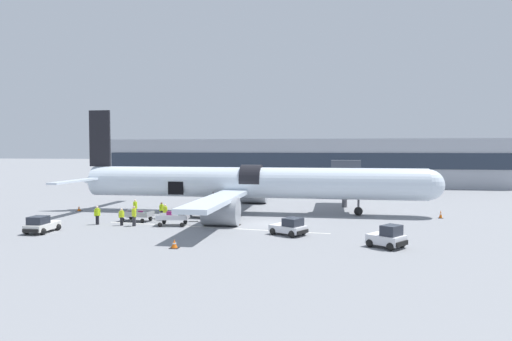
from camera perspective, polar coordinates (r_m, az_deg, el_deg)
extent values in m
plane|color=gray|center=(42.34, 1.47, -6.70)|extent=(500.00, 500.00, 0.00)
cube|color=silver|center=(40.66, -5.46, -7.10)|extent=(20.63, 2.69, 0.01)
cube|color=#9EA3AD|center=(87.52, 5.79, 1.03)|extent=(74.48, 9.89, 8.74)
cube|color=#232D3D|center=(82.51, 5.56, 1.23)|extent=(72.99, 0.16, 2.80)
cylinder|color=#4C4C51|center=(55.11, 11.01, -2.97)|extent=(0.60, 0.60, 3.02)
cube|color=silver|center=(54.90, 11.03, -0.14)|extent=(2.43, 9.98, 2.43)
cube|color=#333842|center=(50.52, 11.15, -0.39)|extent=(3.15, 1.60, 2.91)
cylinder|color=silver|center=(49.11, -0.55, -1.52)|extent=(36.36, 3.29, 3.29)
sphere|color=silver|center=(49.24, 20.77, -1.69)|extent=(3.12, 3.12, 3.12)
cone|color=silver|center=(55.31, -19.42, -1.20)|extent=(3.78, 3.02, 3.02)
cylinder|color=black|center=(49.06, -0.55, -1.18)|extent=(2.18, 3.29, 3.29)
cube|color=black|center=(54.91, -18.94, 3.82)|extent=(2.47, 0.28, 6.36)
cube|color=silver|center=(50.95, -21.31, -1.18)|extent=(1.11, 9.29, 0.20)
cube|color=silver|center=(59.08, -16.67, -0.60)|extent=(1.11, 9.29, 0.20)
cube|color=silver|center=(40.95, -4.75, -3.65)|extent=(2.65, 16.58, 0.40)
cube|color=silver|center=(58.06, -0.41, -1.76)|extent=(2.65, 16.58, 0.40)
cylinder|color=gray|center=(41.21, -4.41, -5.15)|extent=(3.19, 2.53, 2.53)
cylinder|color=gray|center=(57.94, -0.25, -2.86)|extent=(3.19, 2.53, 2.53)
cube|color=black|center=(49.66, -10.01, -2.18)|extent=(1.70, 0.12, 1.40)
cylinder|color=#56565B|center=(48.57, 12.69, -3.81)|extent=(0.22, 0.22, 2.02)
sphere|color=black|center=(48.69, 12.68, -4.99)|extent=(0.90, 0.90, 0.90)
cylinder|color=#56565B|center=(47.80, -5.35, -3.86)|extent=(0.22, 0.22, 2.02)
sphere|color=black|center=(47.92, -5.35, -5.06)|extent=(0.90, 0.90, 0.90)
cylinder|color=#56565B|center=(52.31, -4.01, -3.28)|extent=(0.22, 0.22, 2.02)
sphere|color=black|center=(52.43, -4.01, -4.38)|extent=(0.90, 0.90, 0.90)
cube|color=silver|center=(37.12, 4.03, -7.25)|extent=(3.21, 2.82, 0.54)
cube|color=#232833|center=(36.75, 4.64, -6.43)|extent=(1.78, 1.83, 0.63)
cube|color=black|center=(36.33, 5.86, -7.65)|extent=(0.86, 1.33, 0.27)
sphere|color=black|center=(36.00, 4.50, -7.93)|extent=(0.56, 0.56, 0.56)
sphere|color=black|center=(37.25, 5.92, -7.58)|extent=(0.56, 0.56, 0.56)
sphere|color=black|center=(37.11, 2.13, -7.60)|extent=(0.56, 0.56, 0.56)
sphere|color=black|center=(38.33, 3.59, -7.28)|extent=(0.56, 0.56, 0.56)
cube|color=silver|center=(42.05, -25.13, -6.32)|extent=(1.58, 3.14, 0.54)
cube|color=#232833|center=(41.52, -25.56, -5.62)|extent=(1.31, 1.43, 0.64)
cube|color=black|center=(40.76, -26.38, -6.78)|extent=(1.36, 0.15, 0.27)
sphere|color=black|center=(41.63, -26.76, -6.76)|extent=(0.56, 0.56, 0.56)
sphere|color=black|center=(40.83, -25.11, -6.91)|extent=(0.56, 0.56, 0.56)
sphere|color=black|center=(43.35, -25.14, -6.36)|extent=(0.56, 0.56, 0.56)
sphere|color=black|center=(42.58, -23.53, -6.49)|extent=(0.56, 0.56, 0.56)
cube|color=silver|center=(33.73, 15.94, -8.27)|extent=(2.90, 2.75, 0.65)
cube|color=#232833|center=(33.40, 16.57, -7.18)|extent=(1.70, 1.78, 0.73)
cube|color=black|center=(33.17, 17.79, -8.71)|extent=(0.99, 1.29, 0.33)
sphere|color=black|center=(32.71, 16.45, -9.12)|extent=(0.56, 0.56, 0.56)
sphere|color=black|center=(34.08, 17.79, -8.66)|extent=(0.56, 0.56, 0.56)
sphere|color=black|center=(33.52, 14.04, -8.80)|extent=(0.56, 0.56, 0.56)
sphere|color=black|center=(34.86, 15.45, -8.38)|extent=(0.56, 0.56, 0.56)
cube|color=#999BA0|center=(45.37, -14.71, -5.49)|extent=(3.25, 1.88, 0.05)
cube|color=#999BA0|center=(44.56, -13.06, -5.30)|extent=(0.26, 1.47, 0.43)
cube|color=#999BA0|center=(44.75, -15.20, -5.30)|extent=(3.00, 0.46, 0.43)
cube|color=#999BA0|center=(45.94, -14.25, -5.08)|extent=(3.00, 0.46, 0.43)
cube|color=#333338|center=(44.39, -12.52, -5.93)|extent=(0.90, 0.20, 0.06)
sphere|color=black|center=(44.24, -14.03, -6.11)|extent=(0.40, 0.40, 0.40)
sphere|color=black|center=(45.49, -13.05, -5.86)|extent=(0.40, 0.40, 0.40)
sphere|color=black|center=(45.39, -16.37, -5.92)|extent=(0.40, 0.40, 0.40)
sphere|color=black|center=(46.61, -15.35, -5.68)|extent=(0.40, 0.40, 0.40)
cube|color=#2D2D33|center=(45.45, -15.46, -5.14)|extent=(0.48, 0.39, 0.48)
cube|color=#721951|center=(45.07, -14.24, -5.20)|extent=(0.47, 0.16, 0.47)
cube|color=#14472D|center=(44.99, -13.63, -5.31)|extent=(0.48, 0.37, 0.32)
cube|color=#721951|center=(45.65, -15.73, -5.18)|extent=(0.35, 0.22, 0.38)
cube|color=#B7BABF|center=(46.60, -7.47, -5.16)|extent=(2.95, 2.05, 0.05)
cube|color=#B7BABF|center=(46.05, -5.90, -4.89)|extent=(0.24, 1.78, 0.52)
cube|color=#B7BABF|center=(45.77, -7.89, -4.95)|extent=(2.72, 0.33, 0.52)
cube|color=#B7BABF|center=(47.35, -7.07, -4.69)|extent=(2.72, 0.33, 0.52)
cube|color=#333338|center=(45.95, -5.34, -5.56)|extent=(0.90, 0.17, 0.06)
sphere|color=black|center=(45.46, -6.77, -5.81)|extent=(0.40, 0.40, 0.40)
sphere|color=black|center=(47.10, -5.94, -5.51)|extent=(0.40, 0.40, 0.40)
sphere|color=black|center=(46.23, -9.02, -5.68)|extent=(0.40, 0.40, 0.40)
sphere|color=black|center=(47.84, -8.13, -5.39)|extent=(0.40, 0.40, 0.40)
cube|color=#4C1E1E|center=(46.90, -7.43, -4.83)|extent=(0.52, 0.36, 0.40)
cube|color=#4C1E1E|center=(46.85, -8.11, -4.77)|extent=(0.50, 0.22, 0.51)
cube|color=#1E2347|center=(46.41, -6.21, -4.88)|extent=(0.53, 0.22, 0.44)
cube|color=silver|center=(42.11, -10.36, -5.93)|extent=(3.03, 2.04, 0.05)
cube|color=silver|center=(41.82, -8.50, -5.68)|extent=(0.30, 1.65, 0.38)
cube|color=silver|center=(41.31, -10.59, -5.80)|extent=(2.75, 0.45, 0.38)
cube|color=silver|center=(42.86, -10.14, -5.49)|extent=(2.75, 0.45, 0.38)
cube|color=#333338|center=(41.81, -7.84, -6.35)|extent=(0.90, 0.21, 0.06)
sphere|color=black|center=(41.19, -9.24, -6.72)|extent=(0.40, 0.40, 0.40)
sphere|color=black|center=(42.79, -8.82, -6.36)|extent=(0.40, 0.40, 0.40)
sphere|color=black|center=(41.60, -11.93, -6.65)|extent=(0.40, 0.40, 0.40)
sphere|color=black|center=(43.19, -11.42, -6.30)|extent=(0.40, 0.40, 0.40)
cube|color=black|center=(41.88, -9.14, -5.65)|extent=(0.53, 0.31, 0.42)
cube|color=#721951|center=(42.36, -10.79, -5.45)|extent=(0.47, 0.31, 0.60)
cube|color=#14472D|center=(42.14, -9.42, -5.67)|extent=(0.36, 0.29, 0.32)
cylinder|color=black|center=(48.10, -14.86, -5.13)|extent=(0.44, 0.44, 0.87)
cylinder|color=#B7E019|center=(48.00, -14.87, -4.22)|extent=(0.56, 0.56, 0.68)
sphere|color=beige|center=(47.95, -14.88, -3.67)|extent=(0.24, 0.24, 0.24)
cylinder|color=#B7E019|center=(47.78, -14.82, -4.34)|extent=(0.18, 0.18, 0.63)
cylinder|color=#B7E019|center=(48.25, -14.92, -4.27)|extent=(0.18, 0.18, 0.63)
cylinder|color=#2D2D33|center=(42.61, -14.99, -6.14)|extent=(0.45, 0.45, 0.87)
cylinder|color=#CCE523|center=(42.49, -15.01, -5.10)|extent=(0.58, 0.58, 0.69)
sphere|color=tan|center=(42.43, -15.01, -4.47)|extent=(0.24, 0.24, 0.24)
cylinder|color=#CCE523|center=(42.73, -15.10, -5.16)|extent=(0.18, 0.18, 0.63)
cylinder|color=#CCE523|center=(42.27, -14.91, -5.24)|extent=(0.18, 0.18, 0.63)
cylinder|color=black|center=(45.13, -11.28, -5.67)|extent=(0.37, 0.37, 0.77)
cylinder|color=#CCE523|center=(45.04, -11.29, -4.80)|extent=(0.48, 0.48, 0.61)
sphere|color=beige|center=(44.99, -11.30, -4.28)|extent=(0.21, 0.21, 0.21)
cylinder|color=#CCE523|center=(44.90, -11.09, -4.90)|extent=(0.15, 0.15, 0.56)
cylinder|color=#CCE523|center=(45.20, -11.48, -4.86)|extent=(0.15, 0.15, 0.56)
cylinder|color=black|center=(46.67, -11.71, -5.39)|extent=(0.38, 0.38, 0.78)
cylinder|color=#B7E019|center=(46.57, -11.72, -4.54)|extent=(0.49, 0.49, 0.61)
sphere|color=brown|center=(46.52, -11.73, -4.04)|extent=(0.22, 0.22, 0.22)
cylinder|color=#B7E019|center=(46.44, -11.93, -4.65)|extent=(0.16, 0.16, 0.56)
cylinder|color=#B7E019|center=(46.72, -11.52, -4.60)|extent=(0.16, 0.16, 0.56)
cylinder|color=black|center=(44.42, -19.22, -5.87)|extent=(0.43, 0.43, 0.83)
cylinder|color=#B7E019|center=(44.32, -19.23, -4.92)|extent=(0.54, 0.54, 0.65)
sphere|color=beige|center=(44.26, -19.24, -4.35)|extent=(0.23, 0.23, 0.23)
cylinder|color=#B7E019|center=(44.24, -19.51, -5.03)|extent=(0.17, 0.17, 0.60)
cylinder|color=#B7E019|center=(44.42, -18.96, -4.99)|extent=(0.17, 0.17, 0.60)
cylinder|color=black|center=(43.22, -16.45, -6.11)|extent=(0.38, 0.38, 0.76)
cylinder|color=#CCE523|center=(43.12, -16.46, -5.22)|extent=(0.49, 0.49, 0.59)
sphere|color=beige|center=(43.07, -16.47, -4.70)|extent=(0.21, 0.21, 0.21)
cylinder|color=#CCE523|center=(43.03, -16.70, -5.33)|extent=(0.16, 0.16, 0.55)
cylinder|color=#CCE523|center=(43.23, -16.22, -5.29)|extent=(0.16, 0.16, 0.55)
cube|color=black|center=(49.37, 22.08, -5.53)|extent=(0.44, 0.44, 0.03)
cone|color=orange|center=(49.31, 22.09, -5.09)|extent=(0.33, 0.33, 0.80)
cylinder|color=white|center=(49.31, 22.09, -5.05)|extent=(0.19, 0.19, 0.10)
cube|color=black|center=(32.76, -10.17, -9.51)|extent=(0.63, 0.63, 0.03)
cone|color=orange|center=(32.70, -10.18, -9.01)|extent=(0.47, 0.47, 0.61)
cylinder|color=white|center=(32.70, -10.18, -8.95)|extent=(0.27, 0.27, 0.07)
cube|color=black|center=(41.84, -2.38, -6.79)|extent=(0.64, 0.64, 0.03)
cone|color=orange|center=(41.80, -2.38, -6.41)|extent=(0.47, 0.47, 0.60)
cylinder|color=white|center=(41.79, -2.38, -6.37)|extent=(0.27, 0.27, 0.07)
cube|color=black|center=(54.71, -21.24, -4.73)|extent=(0.58, 0.58, 0.03)
cone|color=orange|center=(54.67, -21.25, -4.45)|extent=(0.43, 0.43, 0.56)
cylinder|color=white|center=(54.67, -21.25, -4.42)|extent=(0.25, 0.25, 0.07)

